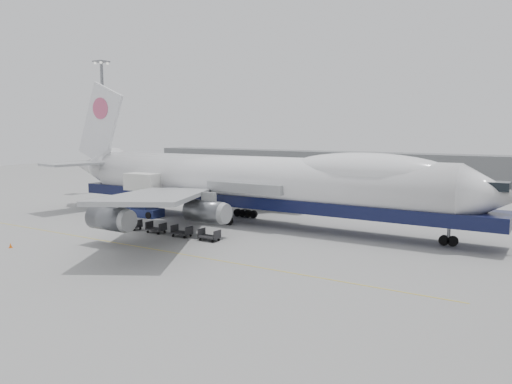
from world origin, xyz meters
The scene contains 12 objects.
ground centered at (0.00, 0.00, 0.00)m, with size 260.00×260.00×0.00m, color gray.
apron_line centered at (0.00, -6.00, 0.01)m, with size 60.00×0.15×0.01m, color gold.
hangar centered at (-10.00, 70.00, 3.50)m, with size 110.00×8.00×7.00m, color slate.
floodlight_mast centered at (-42.00, 24.00, 14.27)m, with size 2.40×2.40×25.43m.
airliner centered at (0.64, 12.00, 5.62)m, with size 67.00×55.30×19.98m.
catering_truck centered at (-15.70, 7.89, 3.46)m, with size 5.58×4.05×6.19m.
traffic_cone centered at (-13.89, -13.52, 0.25)m, with size 0.36×0.36×0.53m.
dolly_0 centered at (-14.24, 0.26, 0.53)m, with size 2.30×1.35×1.30m.
dolly_1 centered at (-10.22, 0.26, 0.53)m, with size 2.30×1.35×1.30m.
dolly_2 centered at (-6.19, 0.26, 0.53)m, with size 2.30×1.35×1.30m.
dolly_3 centered at (-2.17, 0.26, 0.53)m, with size 2.30×1.35×1.30m.
dolly_4 centered at (1.86, 0.26, 0.53)m, with size 2.30×1.35×1.30m.
Camera 1 is at (35.32, -43.26, 12.40)m, focal length 35.00 mm.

